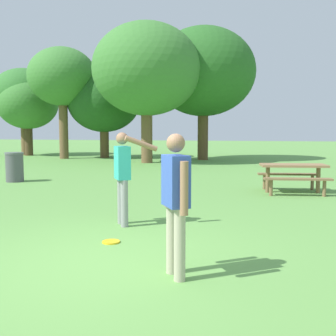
% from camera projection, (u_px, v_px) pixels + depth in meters
% --- Properties ---
extents(ground_plane, '(120.00, 120.00, 0.00)m').
position_uv_depth(ground_plane, '(102.00, 263.00, 5.14)').
color(ground_plane, '#609947').
extents(person_thrower, '(0.39, 0.53, 1.64)m').
position_uv_depth(person_thrower, '(176.00, 196.00, 4.57)').
color(person_thrower, '#B7AD93').
rests_on(person_thrower, ground).
extents(person_catcher, '(0.83, 0.53, 1.64)m').
position_uv_depth(person_catcher, '(123.00, 171.00, 7.10)').
color(person_catcher, gray).
rests_on(person_catcher, ground).
extents(frisbee, '(0.27, 0.27, 0.03)m').
position_uv_depth(frisbee, '(111.00, 242.00, 6.07)').
color(frisbee, yellow).
rests_on(frisbee, ground).
extents(picnic_table_near, '(1.89, 1.66, 0.77)m').
position_uv_depth(picnic_table_near, '(293.00, 172.00, 10.85)').
color(picnic_table_near, olive).
rests_on(picnic_table_near, ground).
extents(trash_can_beside_table, '(0.59, 0.59, 0.96)m').
position_uv_depth(trash_can_beside_table, '(15.00, 167.00, 13.20)').
color(trash_can_beside_table, '#515156').
rests_on(trash_can_beside_table, ground).
extents(tree_tall_left, '(4.18, 4.18, 5.77)m').
position_uv_depth(tree_tall_left, '(24.00, 96.00, 27.04)').
color(tree_tall_left, brown).
rests_on(tree_tall_left, ground).
extents(tree_broad_center, '(3.96, 3.96, 5.13)m').
position_uv_depth(tree_broad_center, '(28.00, 104.00, 26.64)').
color(tree_broad_center, '#4C3823').
rests_on(tree_broad_center, ground).
extents(tree_far_right, '(3.98, 3.98, 6.48)m').
position_uv_depth(tree_far_right, '(62.00, 77.00, 23.57)').
color(tree_far_right, brown).
rests_on(tree_far_right, ground).
extents(tree_slender_mid, '(4.38, 4.38, 5.28)m').
position_uv_depth(tree_slender_mid, '(104.00, 102.00, 24.49)').
color(tree_slender_mid, brown).
rests_on(tree_slender_mid, ground).
extents(tree_back_left, '(5.50, 5.50, 7.09)m').
position_uv_depth(tree_back_left, '(146.00, 70.00, 20.50)').
color(tree_back_left, brown).
rests_on(tree_back_left, ground).
extents(tree_back_right, '(5.80, 5.80, 7.39)m').
position_uv_depth(tree_back_right, '(203.00, 72.00, 22.65)').
color(tree_back_right, brown).
rests_on(tree_back_right, ground).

